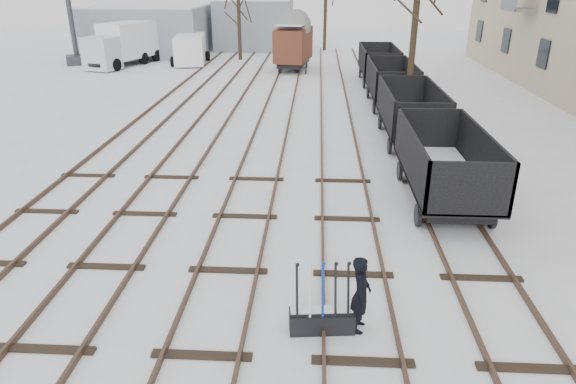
# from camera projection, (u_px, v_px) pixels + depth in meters

# --- Properties ---
(ground) EXTENTS (120.00, 120.00, 0.00)m
(ground) POSITION_uv_depth(u_px,v_px,m) (228.00, 271.00, 12.36)
(ground) COLOR white
(ground) RESTS_ON ground
(tracks) EXTENTS (13.90, 52.00, 0.16)m
(tracks) POSITION_uv_depth(u_px,v_px,m) (274.00, 120.00, 24.90)
(tracks) COLOR black
(tracks) RESTS_ON ground
(shed_left) EXTENTS (10.00, 8.00, 4.10)m
(shed_left) POSITION_uv_depth(u_px,v_px,m) (148.00, 30.00, 45.32)
(shed_left) COLOR gray
(shed_left) RESTS_ON ground
(shed_right) EXTENTS (7.00, 6.00, 4.50)m
(shed_right) POSITION_uv_depth(u_px,v_px,m) (255.00, 24.00, 48.44)
(shed_right) COLOR gray
(shed_right) RESTS_ON ground
(ground_frame) EXTENTS (1.34, 0.55, 1.49)m
(ground_frame) POSITION_uv_depth(u_px,v_px,m) (322.00, 318.00, 10.22)
(ground_frame) COLOR black
(ground_frame) RESTS_ON ground
(worker) EXTENTS (0.47, 0.65, 1.64)m
(worker) POSITION_uv_depth(u_px,v_px,m) (361.00, 294.00, 10.06)
(worker) COLOR black
(worker) RESTS_ON ground
(freight_wagon_a) EXTENTS (2.25, 5.62, 2.29)m
(freight_wagon_a) POSITION_uv_depth(u_px,v_px,m) (443.00, 175.00, 15.86)
(freight_wagon_a) COLOR black
(freight_wagon_a) RESTS_ON ground
(freight_wagon_b) EXTENTS (2.25, 5.62, 2.29)m
(freight_wagon_b) POSITION_uv_depth(u_px,v_px,m) (410.00, 121.00, 21.74)
(freight_wagon_b) COLOR black
(freight_wagon_b) RESTS_ON ground
(freight_wagon_c) EXTENTS (2.25, 5.62, 2.29)m
(freight_wagon_c) POSITION_uv_depth(u_px,v_px,m) (391.00, 90.00, 27.62)
(freight_wagon_c) COLOR black
(freight_wagon_c) RESTS_ON ground
(freight_wagon_d) EXTENTS (2.25, 5.62, 2.29)m
(freight_wagon_d) POSITION_uv_depth(u_px,v_px,m) (378.00, 69.00, 33.50)
(freight_wagon_d) COLOR black
(freight_wagon_d) RESTS_ON ground
(box_van_wagon) EXTENTS (2.97, 4.68, 3.34)m
(box_van_wagon) POSITION_uv_depth(u_px,v_px,m) (294.00, 43.00, 37.45)
(box_van_wagon) COLOR black
(box_van_wagon) RESTS_ON ground
(lorry) EXTENTS (3.75, 7.38, 3.21)m
(lorry) POSITION_uv_depth(u_px,v_px,m) (123.00, 44.00, 39.58)
(lorry) COLOR black
(lorry) RESTS_ON ground
(panel_van) EXTENTS (2.93, 5.29, 2.21)m
(panel_van) POSITION_uv_depth(u_px,v_px,m) (190.00, 49.00, 40.61)
(panel_van) COLOR white
(panel_van) RESTS_ON ground
(crane) EXTENTS (2.08, 4.72, 7.94)m
(crane) POSITION_uv_depth(u_px,v_px,m) (75.00, 37.00, 40.10)
(crane) COLOR #313237
(crane) RESTS_ON ground
(tree_near) EXTENTS (0.30, 0.30, 7.33)m
(tree_near) POSITION_uv_depth(u_px,v_px,m) (413.00, 44.00, 23.36)
(tree_near) COLOR black
(tree_near) RESTS_ON ground
(tree_far_left) EXTENTS (0.30, 0.30, 4.86)m
(tree_far_left) POSITION_uv_depth(u_px,v_px,m) (239.00, 29.00, 42.07)
(tree_far_left) COLOR black
(tree_far_left) RESTS_ON ground
(tree_far_right) EXTENTS (0.30, 0.30, 6.75)m
(tree_far_right) POSITION_uv_depth(u_px,v_px,m) (325.00, 12.00, 46.98)
(tree_far_right) COLOR black
(tree_far_right) RESTS_ON ground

